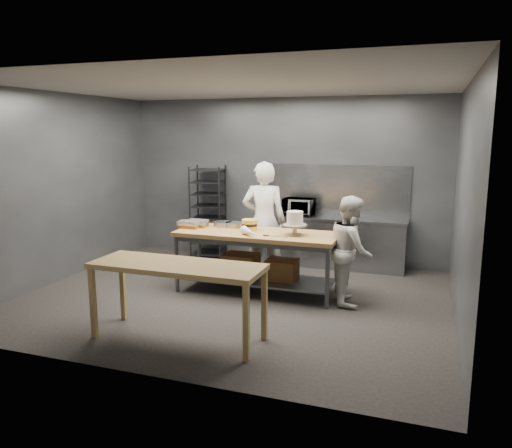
{
  "coord_description": "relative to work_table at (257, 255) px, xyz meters",
  "views": [
    {
      "loc": [
        2.6,
        -6.47,
        2.38
      ],
      "look_at": [
        0.23,
        0.3,
        1.05
      ],
      "focal_mm": 35.0,
      "sensor_mm": 36.0,
      "label": 1
    }
  ],
  "objects": [
    {
      "name": "ground",
      "position": [
        -0.23,
        -0.36,
        -0.57
      ],
      "size": [
        6.0,
        6.0,
        0.0
      ],
      "primitive_type": "plane",
      "color": "black",
      "rests_on": "ground"
    },
    {
      "name": "back_wall",
      "position": [
        -0.23,
        2.14,
        0.93
      ],
      "size": [
        6.0,
        0.04,
        3.0
      ],
      "primitive_type": "cube",
      "color": "#4C4F54",
      "rests_on": "ground"
    },
    {
      "name": "work_table",
      "position": [
        0.0,
        0.0,
        0.0
      ],
      "size": [
        2.4,
        0.9,
        0.92
      ],
      "color": "#95653B",
      "rests_on": "ground"
    },
    {
      "name": "near_counter",
      "position": [
        -0.29,
        -1.94,
        0.24
      ],
      "size": [
        2.0,
        0.7,
        0.9
      ],
      "color": "olive",
      "rests_on": "ground"
    },
    {
      "name": "back_counter",
      "position": [
        0.77,
        1.82,
        -0.12
      ],
      "size": [
        2.6,
        0.6,
        0.9
      ],
      "color": "slate",
      "rests_on": "ground"
    },
    {
      "name": "splashback_panel",
      "position": [
        0.77,
        2.12,
        0.78
      ],
      "size": [
        2.6,
        0.02,
        0.9
      ],
      "primitive_type": "cube",
      "color": "slate",
      "rests_on": "back_counter"
    },
    {
      "name": "speed_rack",
      "position": [
        -1.6,
        1.74,
        0.28
      ],
      "size": [
        0.72,
        0.76,
        1.75
      ],
      "color": "black",
      "rests_on": "ground"
    },
    {
      "name": "chef_behind",
      "position": [
        -0.14,
        0.71,
        0.39
      ],
      "size": [
        0.78,
        0.59,
        1.92
      ],
      "primitive_type": "imported",
      "rotation": [
        0.0,
        0.0,
        3.35
      ],
      "color": "white",
      "rests_on": "ground"
    },
    {
      "name": "chef_right",
      "position": [
        1.38,
        -0.01,
        0.19
      ],
      "size": [
        0.74,
        0.86,
        1.52
      ],
      "primitive_type": "imported",
      "rotation": [
        0.0,
        0.0,
        1.82
      ],
      "color": "silver",
      "rests_on": "ground"
    },
    {
      "name": "microwave",
      "position": [
        0.16,
        1.82,
        0.48
      ],
      "size": [
        0.54,
        0.37,
        0.3
      ],
      "primitive_type": "imported",
      "color": "black",
      "rests_on": "back_counter"
    },
    {
      "name": "frosted_cake_stand",
      "position": [
        0.58,
        -0.05,
        0.56
      ],
      "size": [
        0.34,
        0.34,
        0.35
      ],
      "color": "tan",
      "rests_on": "work_table"
    },
    {
      "name": "layer_cake",
      "position": [
        -0.17,
        0.11,
        0.43
      ],
      "size": [
        0.23,
        0.23,
        0.16
      ],
      "color": "gold",
      "rests_on": "work_table"
    },
    {
      "name": "cake_pans",
      "position": [
        -0.75,
        0.2,
        0.39
      ],
      "size": [
        0.83,
        0.38,
        0.07
      ],
      "color": "gray",
      "rests_on": "work_table"
    },
    {
      "name": "piping_bag",
      "position": [
        -0.01,
        -0.33,
        0.41
      ],
      "size": [
        0.35,
        0.35,
        0.12
      ],
      "primitive_type": "cone",
      "rotation": [
        1.57,
        0.0,
        0.79
      ],
      "color": "white",
      "rests_on": "work_table"
    },
    {
      "name": "offset_spatula",
      "position": [
        0.3,
        -0.24,
        0.35
      ],
      "size": [
        0.36,
        0.02,
        0.02
      ],
      "color": "slate",
      "rests_on": "work_table"
    },
    {
      "name": "pastry_clamshells",
      "position": [
        -1.06,
        0.01,
        0.4
      ],
      "size": [
        0.39,
        0.34,
        0.11
      ],
      "color": "#A36120",
      "rests_on": "work_table"
    }
  ]
}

